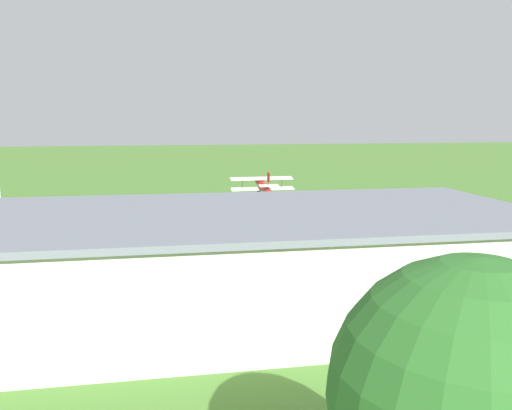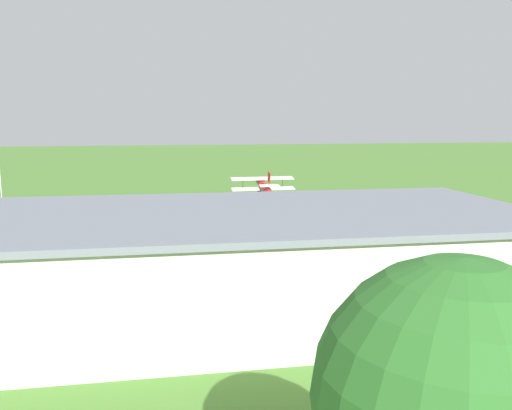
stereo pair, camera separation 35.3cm
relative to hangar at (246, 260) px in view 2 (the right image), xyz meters
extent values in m
plane|color=#47752D|center=(-4.81, -37.75, -3.06)|extent=(400.00, 400.00, 0.00)
cube|color=beige|center=(0.00, 0.02, -0.18)|extent=(34.58, 17.04, 5.75)
cube|color=slate|center=(0.00, 0.02, 2.87)|extent=(35.20, 17.66, 0.35)
cube|color=#384251|center=(-0.27, -7.96, -0.70)|extent=(10.00, 0.50, 4.72)
cylinder|color=#B21E1E|center=(-9.70, -38.14, -0.43)|extent=(1.13, 6.55, 2.31)
cone|color=black|center=(-9.69, -41.66, -1.10)|extent=(0.78, 0.84, 0.90)
cube|color=silver|center=(-9.70, -38.87, -0.74)|extent=(8.76, 1.32, 0.36)
cube|color=silver|center=(-9.70, -39.52, 0.60)|extent=(8.76, 1.32, 0.36)
cube|color=#B21E1E|center=(-9.71, -35.47, 1.16)|extent=(0.10, 1.32, 1.48)
cube|color=silver|center=(-9.71, -35.27, 0.12)|extent=(2.60, 0.91, 0.25)
cylinder|color=black|center=(-10.65, -38.53, -1.84)|extent=(0.14, 0.64, 0.64)
cylinder|color=black|center=(-8.75, -38.53, -1.84)|extent=(0.14, 0.64, 0.64)
cylinder|color=#332D28|center=(-12.50, -39.20, -0.07)|extent=(0.08, 0.35, 1.43)
cylinder|color=#332D28|center=(-6.90, -39.19, -0.07)|extent=(0.08, 0.35, 1.43)
cube|color=#1E6B38|center=(16.70, -12.12, -2.35)|extent=(2.17, 4.83, 0.78)
cube|color=#2D3842|center=(16.70, -12.12, -1.65)|extent=(1.74, 2.76, 0.61)
cylinder|color=black|center=(15.70, -10.63, -2.74)|extent=(0.29, 0.66, 0.64)
cylinder|color=black|center=(16.06, -13.79, -2.74)|extent=(0.29, 0.66, 0.64)
cylinder|color=#B23333|center=(-15.03, -15.72, -2.63)|extent=(0.36, 0.36, 0.87)
cylinder|color=#3F3F47|center=(-15.03, -15.72, -1.89)|extent=(0.43, 0.43, 0.61)
sphere|color=#9E704C|center=(-15.03, -15.72, -1.46)|extent=(0.23, 0.23, 0.23)
cylinder|color=#72338C|center=(9.09, -16.77, -2.66)|extent=(0.43, 0.43, 0.80)
cylinder|color=#33723F|center=(9.09, -16.77, -1.98)|extent=(0.51, 0.51, 0.57)
sphere|color=#D8AD84|center=(9.09, -16.77, -1.58)|extent=(0.22, 0.22, 0.22)
cylinder|color=navy|center=(5.71, -18.01, -2.66)|extent=(0.42, 0.42, 0.79)
cylinder|color=beige|center=(5.71, -18.01, -1.99)|extent=(0.50, 0.50, 0.56)
sphere|color=#D8AD84|center=(5.71, -18.01, -1.60)|extent=(0.21, 0.21, 0.21)
cylinder|color=orange|center=(-16.66, -13.75, -2.63)|extent=(0.41, 0.41, 0.86)
cylinder|color=#72338C|center=(-16.66, -13.75, -1.89)|extent=(0.48, 0.48, 0.61)
sphere|color=beige|center=(-16.66, -13.75, -1.47)|extent=(0.23, 0.23, 0.23)
cylinder|color=beige|center=(15.44, -16.40, -2.64)|extent=(0.45, 0.45, 0.85)
cylinder|color=beige|center=(15.44, -16.40, -1.91)|extent=(0.53, 0.53, 0.60)
sphere|color=brown|center=(15.44, -16.40, -1.50)|extent=(0.23, 0.23, 0.23)
sphere|color=#286023|center=(0.22, 21.92, 3.23)|extent=(5.29, 5.29, 5.29)
cylinder|color=silver|center=(25.21, -44.63, -0.20)|extent=(0.12, 0.12, 5.72)
camera|label=1|loc=(5.89, 29.64, 8.19)|focal=36.20mm
camera|label=2|loc=(5.54, 29.71, 8.19)|focal=36.20mm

